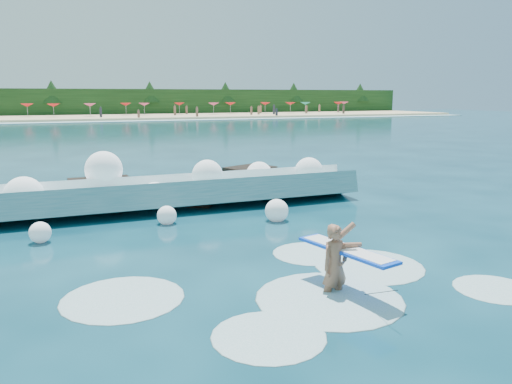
# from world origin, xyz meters

# --- Properties ---
(ground) EXTENTS (200.00, 200.00, 0.00)m
(ground) POSITION_xyz_m (0.00, 0.00, 0.00)
(ground) COLOR #072A3A
(ground) RESTS_ON ground
(beach) EXTENTS (140.00, 20.00, 0.40)m
(beach) POSITION_xyz_m (0.00, 78.00, 0.20)
(beach) COLOR tan
(beach) RESTS_ON ground
(wet_band) EXTENTS (140.00, 5.00, 0.08)m
(wet_band) POSITION_xyz_m (0.00, 67.00, 0.04)
(wet_band) COLOR silver
(wet_band) RESTS_ON ground
(treeline) EXTENTS (140.00, 4.00, 5.00)m
(treeline) POSITION_xyz_m (0.00, 88.00, 2.50)
(treeline) COLOR black
(treeline) RESTS_ON ground
(breaking_wave) EXTENTS (16.04, 2.59, 1.38)m
(breaking_wave) POSITION_xyz_m (-1.23, 6.35, 0.48)
(breaking_wave) COLOR teal
(breaking_wave) RESTS_ON ground
(rock_cluster) EXTENTS (7.80, 3.09, 1.20)m
(rock_cluster) POSITION_xyz_m (0.52, 7.33, 0.38)
(rock_cluster) COLOR black
(rock_cluster) RESTS_ON ground
(surfer_with_board) EXTENTS (1.11, 2.87, 1.66)m
(surfer_with_board) POSITION_xyz_m (1.39, -2.42, 0.61)
(surfer_with_board) COLOR #925C44
(surfer_with_board) RESTS_ON ground
(wave_spray) EXTENTS (14.42, 4.79, 2.00)m
(wave_spray) POSITION_xyz_m (-1.61, 6.25, 0.93)
(wave_spray) COLOR white
(wave_spray) RESTS_ON ground
(surf_foam) EXTENTS (8.88, 5.38, 0.14)m
(surf_foam) POSITION_xyz_m (0.96, -1.95, 0.00)
(surf_foam) COLOR silver
(surf_foam) RESTS_ON ground
(beach_umbrellas) EXTENTS (110.60, 6.97, 0.50)m
(beach_umbrellas) POSITION_xyz_m (0.13, 79.95, 2.25)
(beach_umbrellas) COLOR #CE3C68
(beach_umbrellas) RESTS_ON ground
(beachgoers) EXTENTS (106.26, 14.11, 1.94)m
(beachgoers) POSITION_xyz_m (7.58, 73.81, 1.06)
(beachgoers) COLOR #3F332D
(beachgoers) RESTS_ON ground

